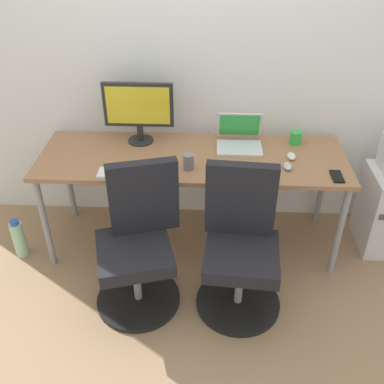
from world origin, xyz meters
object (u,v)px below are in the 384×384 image
Objects in this scene: water_bottle_on_floor at (19,239)px; open_laptop at (239,139)px; office_chair_left at (138,245)px; coffee_mug at (296,138)px; desktop_monitor at (138,109)px; office_chair_right at (240,248)px.

open_laptop reaches higher than water_bottle_on_floor.
coffee_mug is at bearing 36.96° from office_chair_left.
water_bottle_on_floor is at bearing -154.78° from desktop_monitor.
office_chair_right is 0.94m from coffee_mug.
coffee_mug is (0.40, 0.77, 0.37)m from office_chair_right.
desktop_monitor is 5.22× the size of coffee_mug.
water_bottle_on_floor is 0.65× the size of desktop_monitor.
coffee_mug is at bearing 12.17° from water_bottle_on_floor.
office_chair_left reaches higher than water_bottle_on_floor.
office_chair_right is at bearing -117.51° from coffee_mug.
office_chair_left is 1.33m from coffee_mug.
office_chair_left is at bearing -20.31° from water_bottle_on_floor.
office_chair_left is 1.00× the size of office_chair_right.
office_chair_right is at bearing -47.26° from desktop_monitor.
office_chair_left is at bearing -131.00° from open_laptop.
office_chair_right reaches higher than water_bottle_on_floor.
open_laptop is at bearing 13.43° from water_bottle_on_floor.
open_laptop is (0.00, 0.72, 0.37)m from office_chair_right.
water_bottle_on_floor is 3.37× the size of coffee_mug.
office_chair_left is 10.22× the size of coffee_mug.
open_laptop reaches higher than coffee_mug.
desktop_monitor reaches higher than water_bottle_on_floor.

